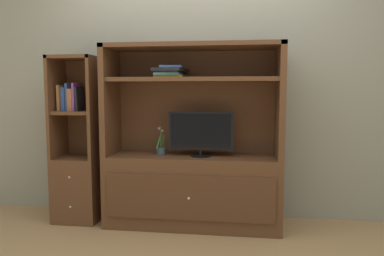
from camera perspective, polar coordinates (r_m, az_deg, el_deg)
ground_plane at (r=3.09m, az=-0.91°, el=-17.21°), size 8.00×8.00×0.00m
painted_rear_wall at (r=3.59m, az=0.87°, el=8.92°), size 6.00×0.10×2.80m
media_console at (r=3.31m, az=0.13°, el=-6.29°), size 1.54×0.49×1.60m
tv_monitor at (r=3.22m, az=1.34°, el=-0.75°), size 0.57×0.18×0.39m
potted_plant at (r=3.34m, az=-4.81°, el=-3.33°), size 0.09×0.14×0.25m
magazine_stack at (r=3.27m, az=-3.36°, el=8.63°), size 0.28×0.35×0.10m
bookshelf_tall at (r=3.61m, az=-17.02°, el=-5.37°), size 0.41×0.39×1.51m
upright_book_row at (r=3.56m, az=-18.10°, el=4.35°), size 0.19×0.18×0.25m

